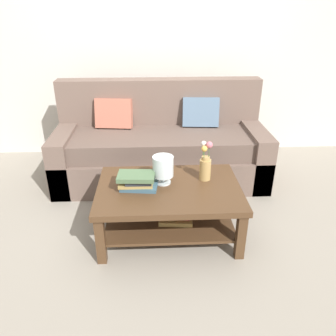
% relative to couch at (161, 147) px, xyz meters
% --- Properties ---
extents(ground_plane, '(10.00, 10.00, 0.00)m').
position_rel_couch_xyz_m(ground_plane, '(-0.00, -0.80, -0.36)').
color(ground_plane, gray).
extents(back_wall, '(6.40, 0.12, 2.70)m').
position_rel_couch_xyz_m(back_wall, '(-0.00, 0.85, 0.99)').
color(back_wall, beige).
rests_on(back_wall, ground).
extents(couch, '(2.27, 0.90, 1.06)m').
position_rel_couch_xyz_m(couch, '(0.00, 0.00, 0.00)').
color(couch, brown).
rests_on(couch, ground).
extents(coffee_table, '(1.18, 0.81, 0.45)m').
position_rel_couch_xyz_m(coffee_table, '(0.04, -1.06, -0.04)').
color(coffee_table, '#4C331E').
rests_on(coffee_table, ground).
extents(book_stack_main, '(0.33, 0.24, 0.13)m').
position_rel_couch_xyz_m(book_stack_main, '(-0.22, -1.07, 0.15)').
color(book_stack_main, '#3D6075').
rests_on(book_stack_main, coffee_table).
extents(glass_hurricane_vase, '(0.17, 0.17, 0.24)m').
position_rel_couch_xyz_m(glass_hurricane_vase, '(-0.01, -0.99, 0.23)').
color(glass_hurricane_vase, silver).
rests_on(glass_hurricane_vase, coffee_table).
extents(flower_pitcher, '(0.10, 0.11, 0.34)m').
position_rel_couch_xyz_m(flower_pitcher, '(0.35, -0.94, 0.22)').
color(flower_pitcher, tan).
rests_on(flower_pitcher, coffee_table).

